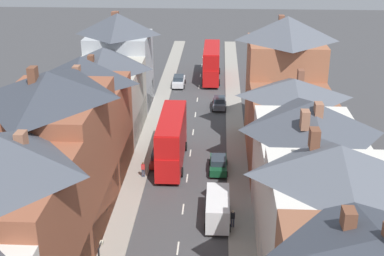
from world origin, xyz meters
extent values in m
cube|color=gray|center=(-5.10, 38.00, 0.07)|extent=(2.20, 104.00, 0.14)
cube|color=gray|center=(5.10, 38.00, 0.07)|extent=(2.20, 104.00, 0.14)
cube|color=silver|center=(0.00, 18.00, 0.01)|extent=(0.14, 1.80, 0.01)
cube|color=silver|center=(0.00, 24.00, 0.01)|extent=(0.14, 1.80, 0.01)
cube|color=silver|center=(0.00, 30.00, 0.01)|extent=(0.14, 1.80, 0.01)
cube|color=silver|center=(0.00, 36.00, 0.01)|extent=(0.14, 1.80, 0.01)
cube|color=silver|center=(0.00, 42.00, 0.01)|extent=(0.14, 1.80, 0.01)
cube|color=silver|center=(0.00, 48.00, 0.01)|extent=(0.14, 1.80, 0.01)
cube|color=silver|center=(0.00, 54.00, 0.01)|extent=(0.14, 1.80, 0.01)
cube|color=silver|center=(0.00, 60.00, 0.01)|extent=(0.14, 1.80, 0.01)
cube|color=silver|center=(0.00, 66.00, 0.01)|extent=(0.14, 1.80, 0.01)
cube|color=silver|center=(0.00, 72.00, 0.01)|extent=(0.14, 1.80, 0.01)
cube|color=silver|center=(0.00, 78.00, 0.01)|extent=(0.14, 1.80, 0.01)
cube|color=silver|center=(0.00, 84.00, 0.01)|extent=(0.14, 1.80, 0.01)
cube|color=#935138|center=(-10.20, 10.43, 5.07)|extent=(8.00, 10.20, 10.14)
cube|color=#99664C|center=(-8.93, 11.57, 11.98)|extent=(0.60, 0.90, 0.96)
cube|color=#935138|center=(-10.20, 21.25, 5.70)|extent=(8.00, 11.46, 11.40)
cube|color=navy|center=(-6.26, 21.25, 1.60)|extent=(0.12, 10.54, 3.20)
pyramid|color=#383D47|center=(-10.20, 21.25, 12.43)|extent=(8.00, 11.46, 2.05)
cube|color=brown|center=(-10.99, 20.42, 13.22)|extent=(0.60, 0.90, 1.59)
cube|color=#935138|center=(-10.20, 31.31, 4.69)|extent=(8.00, 8.66, 9.38)
cube|color=#1E5133|center=(-6.26, 31.31, 1.60)|extent=(0.12, 7.97, 3.20)
pyramid|color=#383D47|center=(-10.20, 31.31, 10.70)|extent=(8.00, 8.66, 2.65)
cube|color=#99664C|center=(-10.11, 29.30, 11.18)|extent=(0.60, 0.90, 0.95)
cube|color=#BCB7A8|center=(-10.20, 41.29, 4.00)|extent=(8.00, 11.29, 8.00)
cube|color=#1E5133|center=(-6.26, 41.29, 1.60)|extent=(0.12, 10.38, 3.20)
pyramid|color=#474C56|center=(-10.20, 41.29, 9.24)|extent=(8.00, 11.29, 2.49)
cube|color=brown|center=(-11.05, 38.72, 9.74)|extent=(0.60, 0.90, 0.99)
cube|color=#ADB2B7|center=(-10.20, 50.75, 4.96)|extent=(8.00, 7.64, 9.92)
cube|color=black|center=(-6.26, 50.75, 1.60)|extent=(0.12, 7.03, 3.20)
pyramid|color=#474C56|center=(-10.20, 50.75, 11.30)|extent=(8.00, 7.64, 2.76)
cube|color=brown|center=(-10.71, 52.69, 11.92)|extent=(0.60, 0.90, 1.25)
cube|color=brown|center=(-10.95, 52.36, 11.94)|extent=(0.60, 0.90, 1.29)
pyramid|color=#383D47|center=(10.20, 2.08, 11.09)|extent=(8.00, 10.27, 1.76)
cube|color=brown|center=(9.14, 4.23, 11.56)|extent=(0.60, 0.90, 0.94)
cube|color=silver|center=(10.20, 11.31, 5.05)|extent=(8.00, 8.19, 10.11)
pyramid|color=#565B66|center=(10.20, 11.31, 11.13)|extent=(8.00, 8.19, 2.05)
cube|color=brown|center=(8.96, 13.18, 11.76)|extent=(0.60, 0.90, 1.26)
cube|color=silver|center=(10.20, 21.25, 4.46)|extent=(8.00, 11.69, 8.92)
cube|color=navy|center=(6.26, 21.25, 1.60)|extent=(0.12, 10.75, 3.20)
pyramid|color=#474C56|center=(10.20, 21.25, 10.15)|extent=(8.00, 11.69, 2.46)
cube|color=#99664C|center=(9.24, 18.73, 10.85)|extent=(0.60, 0.90, 1.40)
cube|color=#99664C|center=(10.39, 19.94, 10.94)|extent=(0.60, 0.90, 1.58)
cube|color=brown|center=(10.20, 31.47, 4.16)|extent=(8.00, 8.74, 8.32)
cube|color=navy|center=(6.26, 31.47, 1.60)|extent=(0.12, 8.04, 3.20)
pyramid|color=#565B66|center=(10.20, 31.47, 9.20)|extent=(8.00, 8.74, 1.77)
cube|color=brown|center=(11.04, 33.61, 9.79)|extent=(0.60, 0.90, 1.17)
cube|color=#A36042|center=(10.20, 39.72, 5.92)|extent=(8.00, 7.77, 11.84)
cube|color=olive|center=(6.26, 39.72, 1.60)|extent=(0.12, 7.15, 3.20)
pyramid|color=#565B66|center=(10.20, 39.72, 13.17)|extent=(8.00, 7.77, 2.66)
cube|color=brown|center=(9.75, 41.81, 13.69)|extent=(0.60, 0.90, 1.03)
cube|color=red|center=(1.80, 63.77, 1.65)|extent=(2.44, 10.80, 2.50)
cube|color=red|center=(1.80, 63.77, 4.05)|extent=(2.44, 10.58, 2.30)
cube|color=red|center=(1.80, 63.77, 5.25)|extent=(2.39, 10.37, 0.10)
cube|color=#28333D|center=(1.80, 69.12, 1.85)|extent=(2.20, 0.10, 1.20)
cube|color=#28333D|center=(1.80, 69.12, 4.15)|extent=(2.20, 0.10, 1.10)
cube|color=#28333D|center=(0.61, 63.77, 1.90)|extent=(0.06, 9.18, 0.90)
cube|color=#28333D|center=(0.61, 63.77, 4.15)|extent=(0.06, 9.18, 0.90)
cube|color=yellow|center=(1.80, 69.12, 4.95)|extent=(1.34, 0.08, 0.32)
cylinder|color=black|center=(0.58, 67.12, 0.50)|extent=(0.30, 1.00, 1.00)
cylinder|color=black|center=(3.02, 67.12, 0.50)|extent=(0.30, 1.00, 1.00)
cylinder|color=black|center=(0.58, 60.80, 0.50)|extent=(0.30, 1.00, 1.00)
cylinder|color=black|center=(3.02, 60.80, 0.50)|extent=(0.30, 1.00, 1.00)
cube|color=red|center=(-1.80, 33.30, 1.65)|extent=(2.44, 10.80, 2.50)
cube|color=red|center=(-1.80, 33.30, 4.05)|extent=(2.44, 10.58, 2.30)
cube|color=red|center=(-1.80, 33.30, 5.25)|extent=(2.39, 10.37, 0.10)
cube|color=#28333D|center=(-1.80, 38.65, 1.85)|extent=(2.20, 0.10, 1.20)
cube|color=#28333D|center=(-1.80, 38.65, 4.15)|extent=(2.20, 0.10, 1.10)
cube|color=#28333D|center=(-2.99, 33.30, 1.90)|extent=(0.06, 9.18, 0.90)
cube|color=#28333D|center=(-2.99, 33.30, 4.15)|extent=(0.06, 9.18, 0.90)
cube|color=yellow|center=(-1.80, 38.65, 4.95)|extent=(1.34, 0.08, 0.32)
cylinder|color=black|center=(-3.02, 36.65, 0.50)|extent=(0.30, 1.00, 1.00)
cylinder|color=black|center=(-0.58, 36.65, 0.50)|extent=(0.30, 1.00, 1.00)
cylinder|color=black|center=(-3.02, 30.33, 0.50)|extent=(0.30, 1.00, 1.00)
cylinder|color=black|center=(-0.58, 30.33, 0.50)|extent=(0.30, 1.00, 1.00)
cube|color=#4C515B|center=(3.10, 50.56, 0.68)|extent=(1.70, 3.86, 0.75)
cube|color=#28333D|center=(3.10, 50.37, 1.36)|extent=(1.46, 1.93, 0.60)
cylinder|color=black|center=(2.25, 51.76, 0.31)|extent=(0.20, 0.62, 0.62)
cylinder|color=black|center=(3.95, 51.76, 0.31)|extent=(0.20, 0.62, 0.62)
cylinder|color=black|center=(2.25, 49.37, 0.31)|extent=(0.20, 0.62, 0.62)
cylinder|color=black|center=(3.95, 49.37, 0.31)|extent=(0.20, 0.62, 0.62)
cube|color=#144728|center=(3.10, 31.80, 0.67)|extent=(1.70, 4.28, 0.73)
cube|color=#28333D|center=(3.10, 31.59, 1.34)|extent=(1.46, 2.14, 0.60)
cylinder|color=black|center=(2.25, 33.13, 0.31)|extent=(0.20, 0.62, 0.62)
cylinder|color=black|center=(3.95, 33.13, 0.31)|extent=(0.20, 0.62, 0.62)
cylinder|color=black|center=(2.25, 30.47, 0.31)|extent=(0.20, 0.62, 0.62)
cylinder|color=black|center=(3.95, 30.47, 0.31)|extent=(0.20, 0.62, 0.62)
cube|color=maroon|center=(-3.10, 33.02, 0.64)|extent=(1.70, 3.97, 0.66)
cube|color=#28333D|center=(-3.10, 32.82, 1.27)|extent=(1.46, 1.98, 0.60)
cylinder|color=black|center=(-3.95, 34.25, 0.31)|extent=(0.20, 0.62, 0.62)
cylinder|color=black|center=(-2.25, 34.25, 0.31)|extent=(0.20, 0.62, 0.62)
cylinder|color=black|center=(-3.95, 31.79, 0.31)|extent=(0.20, 0.62, 0.62)
cylinder|color=black|center=(-2.25, 31.79, 0.31)|extent=(0.20, 0.62, 0.62)
cube|color=silver|center=(-3.10, 60.22, 0.70)|extent=(1.70, 4.59, 0.77)
cube|color=#28333D|center=(-3.10, 59.99, 1.38)|extent=(1.46, 2.30, 0.60)
cylinder|color=black|center=(-3.95, 61.65, 0.31)|extent=(0.20, 0.62, 0.62)
cylinder|color=black|center=(-2.25, 61.65, 0.31)|extent=(0.20, 0.62, 0.62)
cylinder|color=black|center=(-3.95, 58.80, 0.31)|extent=(0.20, 0.62, 0.62)
cylinder|color=black|center=(-2.25, 58.80, 0.31)|extent=(0.20, 0.62, 0.62)
cube|color=white|center=(3.10, 22.08, 1.36)|extent=(1.96, 5.20, 2.10)
cube|color=#28333D|center=(3.10, 24.63, 1.66)|extent=(1.76, 0.10, 0.90)
cylinder|color=black|center=(2.12, 23.64, 0.36)|extent=(0.24, 0.72, 0.72)
cylinder|color=black|center=(4.08, 23.64, 0.36)|extent=(0.24, 0.72, 0.72)
cylinder|color=black|center=(2.12, 20.52, 0.36)|extent=(0.24, 0.72, 0.72)
cylinder|color=black|center=(4.08, 20.52, 0.36)|extent=(0.24, 0.72, 0.72)
cylinder|color=#3D4256|center=(4.28, 21.09, 0.56)|extent=(0.14, 0.14, 0.84)
cylinder|color=#3D4256|center=(4.46, 21.09, 0.56)|extent=(0.14, 0.14, 0.84)
cube|color=black|center=(4.37, 21.09, 1.25)|extent=(0.36, 0.22, 0.54)
sphere|color=beige|center=(4.37, 21.09, 1.64)|extent=(0.22, 0.22, 0.22)
cylinder|color=#3D4256|center=(-4.47, 29.81, 0.56)|extent=(0.14, 0.14, 0.84)
cylinder|color=#3D4256|center=(-4.29, 29.81, 0.56)|extent=(0.14, 0.14, 0.84)
cube|color=red|center=(-4.38, 29.81, 1.25)|extent=(0.36, 0.22, 0.54)
sphere|color=brown|center=(-4.38, 29.81, 1.64)|extent=(0.22, 0.22, 0.22)
cylinder|color=black|center=(-4.25, 10.27, 5.40)|extent=(0.08, 0.90, 0.08)
cube|color=beige|center=(-4.25, 10.72, 5.32)|extent=(0.20, 0.32, 0.20)
camera|label=1|loc=(2.97, -17.53, 24.83)|focal=50.00mm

